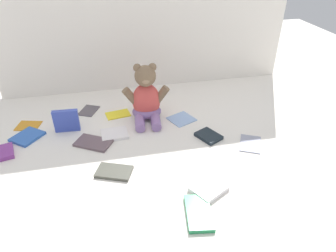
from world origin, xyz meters
TOP-DOWN VIEW (x-y plane):
  - ground_plane at (0.00, 0.00)m, footprint 3.20×3.20m
  - backdrop_drape at (0.00, 0.48)m, footprint 1.44×0.03m
  - teddy_bear at (-0.06, 0.14)m, footprint 0.20×0.19m
  - book_case_0 at (0.16, -0.06)m, footprint 0.11×0.12m
  - book_case_1 at (-0.31, 0.26)m, footprint 0.10×0.12m
  - book_case_2 at (0.06, -0.35)m, footprint 0.13×0.12m
  - book_case_3 at (0.30, -0.14)m, footprint 0.12×0.14m
  - book_case_4 at (0.00, -0.44)m, footprint 0.09×0.14m
  - book_case_5 at (0.09, 0.09)m, footprint 0.13×0.13m
  - book_case_6 at (-0.23, -0.20)m, footprint 0.14×0.11m
  - book_case_7 at (-0.18, 0.19)m, footprint 0.11×0.08m
  - book_case_8 at (-0.29, -0.01)m, footprint 0.16×0.14m
  - book_case_9 at (-0.39, 0.11)m, footprint 0.10×0.03m
  - book_case_10 at (-0.56, 0.18)m, footprint 0.11×0.10m
  - book_case_11 at (-0.21, 0.03)m, footprint 0.11×0.09m
  - book_case_12 at (-0.55, 0.09)m, footprint 0.14×0.14m
  - book_case_13 at (-0.63, -0.01)m, footprint 0.11×0.11m

SIDE VIEW (x-z plane):
  - ground_plane at x=0.00m, z-range 0.00..0.00m
  - book_case_3 at x=0.30m, z-range 0.00..0.01m
  - book_case_10 at x=-0.56m, z-range 0.00..0.01m
  - book_case_5 at x=0.09m, z-range 0.00..0.01m
  - book_case_1 at x=-0.31m, z-range 0.00..0.01m
  - book_case_7 at x=-0.18m, z-range 0.00..0.01m
  - book_case_8 at x=-0.29m, z-range 0.00..0.01m
  - book_case_12 at x=-0.55m, z-range 0.00..0.01m
  - book_case_6 at x=-0.23m, z-range 0.00..0.01m
  - book_case_11 at x=-0.21m, z-range 0.00..0.01m
  - book_case_4 at x=0.00m, z-range 0.00..0.01m
  - book_case_0 at x=0.16m, z-range 0.00..0.01m
  - book_case_13 at x=-0.63m, z-range 0.00..0.02m
  - book_case_2 at x=0.06m, z-range 0.00..0.02m
  - book_case_9 at x=-0.39m, z-range 0.00..0.10m
  - teddy_bear at x=-0.06m, z-range -0.03..0.21m
  - backdrop_drape at x=0.00m, z-range 0.00..0.80m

